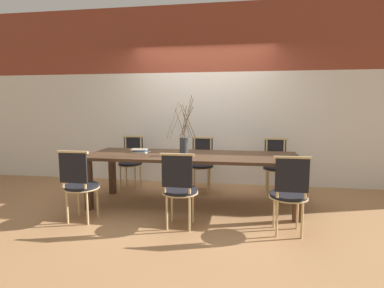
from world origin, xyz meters
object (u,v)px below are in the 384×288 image
object	(u,v)px
chair_near_center	(289,192)
book_stack	(141,151)
dining_table	(192,160)
vase_centerpiece	(184,144)
chair_far_center	(276,164)

from	to	relation	value
chair_near_center	book_stack	bearing A→B (deg)	155.92
dining_table	vase_centerpiece	world-z (taller)	vase_centerpiece
dining_table	vase_centerpiece	xyz separation A→B (m)	(-0.10, -0.09, 0.24)
chair_far_center	vase_centerpiece	size ratio (longest dim) A/B	1.09
dining_table	book_stack	distance (m)	0.80
chair_far_center	vase_centerpiece	distance (m)	1.67
chair_near_center	vase_centerpiece	world-z (taller)	vase_centerpiece
chair_near_center	book_stack	world-z (taller)	chair_near_center
dining_table	book_stack	bearing A→B (deg)	173.78
dining_table	book_stack	xyz separation A→B (m)	(-0.78, 0.09, 0.11)
dining_table	chair_far_center	bearing A→B (deg)	32.75
dining_table	vase_centerpiece	bearing A→B (deg)	-138.92
chair_near_center	book_stack	size ratio (longest dim) A/B	3.29
chair_near_center	chair_far_center	xyz separation A→B (m)	(0.04, 1.61, 0.00)
chair_near_center	vase_centerpiece	size ratio (longest dim) A/B	1.09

